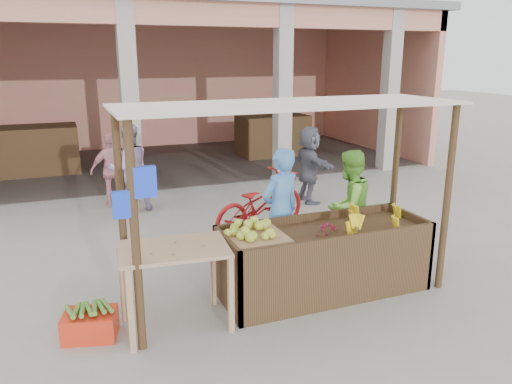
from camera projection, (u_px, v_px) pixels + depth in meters
name	position (u px, v px, depth m)	size (l,w,h in m)	color
ground	(287.00, 298.00, 6.18)	(60.00, 60.00, 0.00)	gray
market_building	(150.00, 63.00, 13.49)	(14.40, 6.40, 4.20)	tan
fruit_stall	(324.00, 262.00, 6.26)	(2.60, 0.95, 0.80)	#4D381F
stall_awning	(287.00, 139.00, 5.71)	(4.09, 1.35, 2.39)	#4D381F
banana_heap	(377.00, 218.00, 6.33)	(1.16, 0.63, 0.21)	yellow
melon_tray	(254.00, 234.00, 5.82)	(0.74, 0.64, 0.20)	#A97C57
berry_heap	(326.00, 228.00, 6.08)	(0.41, 0.34, 0.13)	maroon
side_table	(174.00, 260.00, 5.34)	(1.22, 0.88, 0.93)	tan
papaya_pile	(173.00, 238.00, 5.27)	(0.71, 0.41, 0.20)	#509A32
red_crate	(90.00, 325.00, 5.29)	(0.54, 0.39, 0.28)	red
plantain_bundle	(89.00, 309.00, 5.24)	(0.41, 0.29, 0.08)	#4F8430
produce_sacks	(305.00, 169.00, 11.89)	(0.96, 0.72, 0.58)	maroon
vendor_blue	(281.00, 207.00, 6.70)	(0.70, 0.51, 1.86)	#5196E4
vendor_green	(349.00, 204.00, 7.11)	(0.83, 0.48, 1.72)	#79CA41
motorcycle	(260.00, 203.00, 8.28)	(2.06, 0.71, 1.08)	maroon
shopper_b	(113.00, 167.00, 9.78)	(0.92, 0.49, 1.56)	pink
shopper_d	(309.00, 163.00, 10.03)	(1.52, 0.62, 1.64)	#545663
shopper_f	(129.00, 165.00, 9.40)	(0.89, 0.51, 1.83)	#967DA9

